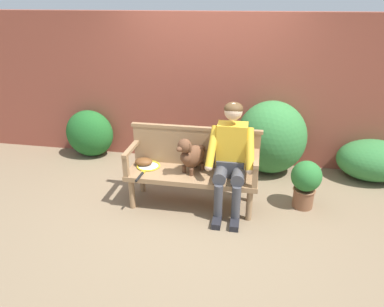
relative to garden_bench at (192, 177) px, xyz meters
name	(u,v)px	position (x,y,z in m)	size (l,w,h in m)	color
ground_plane	(192,204)	(0.00, 0.00, -0.38)	(40.00, 40.00, 0.00)	#7A664C
brick_garden_fence	(210,89)	(0.00, 1.50, 0.71)	(8.00, 0.30, 2.18)	brown
hedge_bush_mid_left	(373,160)	(2.36, 1.12, -0.10)	(0.98, 0.72, 0.57)	#337538
hedge_bush_far_left	(90,133)	(-1.87, 1.17, -0.01)	(0.76, 0.54, 0.75)	#1E5B23
hedge_bush_far_right	(271,137)	(0.94, 1.12, 0.15)	(0.99, 0.89, 1.05)	#337538
garden_bench	(192,177)	(0.00, 0.00, 0.00)	(1.56, 0.52, 0.44)	#93704C
bench_backrest	(195,146)	(0.00, 0.23, 0.31)	(1.60, 0.06, 0.50)	#93704C
bench_armrest_left_end	(129,156)	(-0.74, -0.09, 0.26)	(0.06, 0.52, 0.28)	#93704C
bench_armrest_right_end	(256,166)	(0.74, -0.09, 0.26)	(0.06, 0.52, 0.28)	#93704C
person_seated	(231,155)	(0.45, -0.02, 0.33)	(0.56, 0.66, 1.31)	black
dog_on_bench	(191,155)	(-0.01, 0.01, 0.29)	(0.36, 0.44, 0.46)	brown
tennis_racket	(148,167)	(-0.56, 0.04, 0.07)	(0.30, 0.57, 0.03)	yellow
baseball_glove	(144,162)	(-0.63, 0.10, 0.10)	(0.22, 0.17, 0.09)	brown
potted_plant	(306,181)	(1.34, 0.20, -0.03)	(0.36, 0.36, 0.60)	brown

